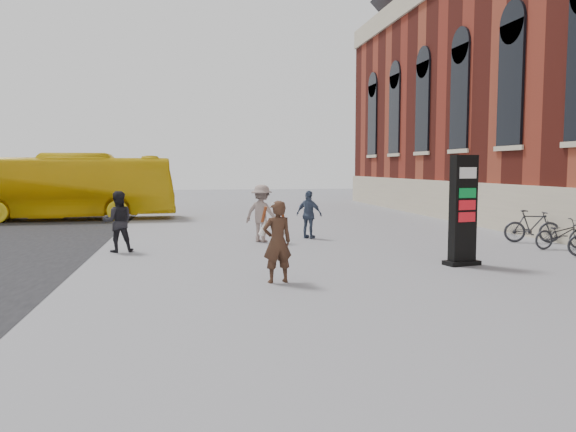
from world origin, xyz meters
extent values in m
plane|color=#9E9EA3|center=(0.00, 0.00, 0.00)|extent=(100.00, 100.00, 0.00)
cube|color=beige|center=(9.44, 6.00, 0.90)|extent=(0.18, 44.00, 1.80)
cube|color=black|center=(4.38, 1.57, 1.37)|extent=(0.70, 0.40, 2.74)
cube|color=black|center=(4.38, 1.57, 0.05)|extent=(0.95, 0.60, 0.11)
cube|color=white|center=(4.38, 1.57, 2.30)|extent=(0.55, 0.40, 0.27)
cube|color=#076829|center=(4.38, 1.57, 1.81)|extent=(0.55, 0.40, 0.24)
cube|color=#B2111A|center=(4.38, 1.57, 1.51)|extent=(0.55, 0.40, 0.24)
cube|color=#B2111A|center=(4.38, 1.57, 1.22)|extent=(0.55, 0.40, 0.24)
imported|color=#3A2519|center=(-0.50, 0.24, 0.87)|extent=(0.70, 0.52, 1.74)
cylinder|color=white|center=(-0.50, 0.24, 1.67)|extent=(0.24, 0.24, 0.06)
cone|color=white|center=(-0.34, 0.53, 1.19)|extent=(0.25, 0.27, 0.42)
cylinder|color=brown|center=(-0.34, 0.53, 1.44)|extent=(0.13, 0.16, 0.36)
cone|color=white|center=(-0.76, 0.46, 1.19)|extent=(0.27, 0.25, 0.42)
cylinder|color=brown|center=(-0.76, 0.46, 1.44)|extent=(0.15, 0.13, 0.36)
imported|color=yellow|center=(-8.53, 16.04, 1.54)|extent=(11.15, 2.99, 3.08)
imported|color=black|center=(-4.36, 5.29, 0.88)|extent=(0.94, 0.78, 1.76)
imported|color=gray|center=(-0.01, 6.76, 0.94)|extent=(1.39, 1.28, 1.87)
imported|color=#3F4D67|center=(1.70, 7.36, 0.82)|extent=(0.99, 0.94, 1.65)
imported|color=#28292E|center=(8.60, 3.62, 0.45)|extent=(1.74, 0.65, 0.91)
imported|color=#28292E|center=(8.60, 5.06, 0.53)|extent=(1.83, 0.99, 1.06)
camera|label=1|loc=(-2.30, -11.36, 2.45)|focal=35.00mm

